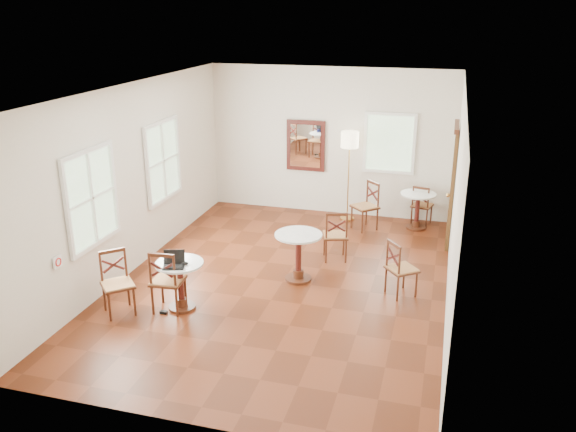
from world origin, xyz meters
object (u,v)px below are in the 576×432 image
object	(u,v)px
cafe_table_back	(417,207)
chair_mid_b	(401,269)
floor_lamp	(350,146)
cafe_table_near	(180,280)
chair_near_a	(167,280)
chair_back_a	(422,205)
navy_mug	(170,261)
laptop	(174,262)
cafe_table_mid	(298,252)
chair_mid_a	(335,235)
mouse	(185,263)
chair_back_b	(366,206)
power_adapter	(164,312)
water_glass	(165,262)
chair_near_b	(117,283)

from	to	relation	value
cafe_table_back	chair_mid_b	size ratio (longest dim) A/B	0.83
cafe_table_back	floor_lamp	bearing A→B (deg)	173.09
cafe_table_near	chair_near_a	bearing A→B (deg)	-143.82
chair_back_a	navy_mug	bearing A→B (deg)	68.01
laptop	floor_lamp	bearing A→B (deg)	51.91
cafe_table_back	cafe_table_mid	bearing A→B (deg)	-119.99
chair_near_a	chair_mid_b	distance (m)	3.41
chair_mid_a	chair_mid_b	size ratio (longest dim) A/B	1.03
mouse	floor_lamp	bearing A→B (deg)	53.09
chair_back_b	floor_lamp	size ratio (longest dim) A/B	0.52
chair_mid_b	cafe_table_near	bearing A→B (deg)	74.11
chair_near_a	chair_mid_b	world-z (taller)	chair_near_a
power_adapter	water_glass	bearing A→B (deg)	64.91
chair_back_a	chair_back_b	distance (m)	1.16
mouse	power_adapter	xyz separation A→B (m)	(-0.29, -0.18, -0.72)
chair_near_b	chair_back_a	world-z (taller)	chair_near_b
chair_back_a	water_glass	xyz separation A→B (m)	(-3.24, -4.58, 0.36)
chair_near_a	chair_back_a	world-z (taller)	chair_near_a
chair_mid_b	navy_mug	xyz separation A→B (m)	(-3.08, -1.32, 0.33)
chair_mid_b	laptop	world-z (taller)	laptop
chair_near_a	mouse	size ratio (longest dim) A/B	8.78
chair_mid_a	chair_back_b	bearing A→B (deg)	-116.64
chair_near_a	mouse	world-z (taller)	chair_near_a
cafe_table_near	water_glass	xyz separation A→B (m)	(-0.14, -0.14, 0.32)
navy_mug	cafe_table_mid	bearing A→B (deg)	43.45
mouse	water_glass	world-z (taller)	water_glass
chair_back_b	floor_lamp	distance (m)	1.23
water_glass	mouse	bearing A→B (deg)	20.88
cafe_table_near	floor_lamp	bearing A→B (deg)	69.59
floor_lamp	navy_mug	world-z (taller)	floor_lamp
cafe_table_back	chair_near_a	xyz separation A→B (m)	(-3.17, -4.31, 0.03)
navy_mug	chair_near_b	bearing A→B (deg)	-157.47
chair_near_b	chair_mid_b	distance (m)	4.10
chair_back_b	chair_near_a	bearing A→B (deg)	-73.30
chair_back_a	mouse	xyz separation A→B (m)	(-2.99, -4.48, 0.33)
chair_mid_a	chair_mid_b	xyz separation A→B (m)	(1.19, -1.04, -0.01)
laptop	chair_near_b	bearing A→B (deg)	177.74
laptop	power_adapter	distance (m)	0.77
cafe_table_near	chair_mid_b	bearing A→B (deg)	22.97
chair_mid_b	water_glass	xyz separation A→B (m)	(-3.12, -1.39, 0.34)
cafe_table_mid	water_glass	bearing A→B (deg)	-135.68
chair_mid_a	laptop	xyz separation A→B (m)	(-1.80, -2.42, 0.33)
cafe_table_back	water_glass	distance (m)	5.38
cafe_table_mid	floor_lamp	xyz separation A→B (m)	(0.25, 3.02, 1.04)
chair_mid_a	cafe_table_mid	bearing A→B (deg)	49.98
cafe_table_back	chair_mid_b	bearing A→B (deg)	-90.96
power_adapter	chair_mid_a	bearing A→B (deg)	52.00
chair_near_b	chair_mid_a	bearing A→B (deg)	2.11
laptop	chair_mid_a	bearing A→B (deg)	35.38
floor_lamp	mouse	bearing A→B (deg)	-109.03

